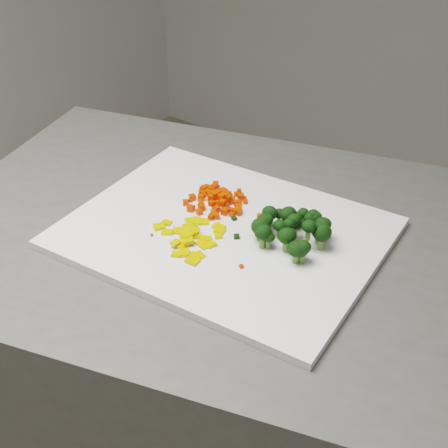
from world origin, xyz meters
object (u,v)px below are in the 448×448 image
Objects in this scene: carrot_pile at (215,195)px; broccoli_pile at (299,224)px; pepper_pile at (185,234)px; counter_block at (224,416)px; cutting_board at (224,233)px.

broccoli_pile is at bearing -2.37° from carrot_pile.
pepper_pile is 0.17m from broccoli_pile.
pepper_pile is (0.02, -0.11, -0.01)m from carrot_pile.
counter_block is 2.02× the size of cutting_board.
counter_block is at bearing 129.83° from cutting_board.
cutting_board is at bearing -50.17° from counter_block.
carrot_pile is at bearing 177.63° from broccoli_pile.
cutting_board is at bearing -156.58° from broccoli_pile.
broccoli_pile reaches higher than pepper_pile.
broccoli_pile is (0.12, 0.03, 0.49)m from counter_block.
pepper_pile is at bearing -143.75° from broccoli_pile.
pepper_pile reaches higher than counter_block.
carrot_pile is 0.86× the size of pepper_pile.
counter_block is 7.57× the size of broccoli_pile.
carrot_pile reaches higher than pepper_pile.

